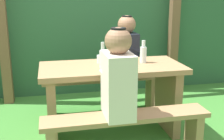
{
  "coord_description": "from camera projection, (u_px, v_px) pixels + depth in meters",
  "views": [
    {
      "loc": [
        -0.58,
        -2.69,
        1.42
      ],
      "look_at": [
        0.0,
        0.0,
        0.69
      ],
      "focal_mm": 46.45,
      "sensor_mm": 36.0,
      "label": 1
    }
  ],
  "objects": [
    {
      "name": "bench_far",
      "position": [
        102.0,
        87.0,
        3.48
      ],
      "size": [
        1.4,
        0.24,
        0.45
      ],
      "color": "#9E7A51",
      "rests_on": "ground_plane"
    },
    {
      "name": "cell_phone",
      "position": [
        122.0,
        65.0,
        2.83
      ],
      "size": [
        0.11,
        0.15,
        0.01
      ],
      "primitive_type": "cube",
      "rotation": [
        0.0,
        0.0,
        0.31
      ],
      "color": "silver",
      "rests_on": "picnic_table"
    },
    {
      "name": "person_black_coat",
      "position": [
        126.0,
        49.0,
        3.41
      ],
      "size": [
        0.25,
        0.35,
        0.72
      ],
      "color": "black",
      "rests_on": "bench_far"
    },
    {
      "name": "ground_plane",
      "position": [
        112.0,
        133.0,
        3.03
      ],
      "size": [
        12.0,
        12.0,
        0.0
      ],
      "primitive_type": "plane",
      "color": "#3C7F31"
    },
    {
      "name": "person_white_shirt",
      "position": [
        118.0,
        76.0,
        2.28
      ],
      "size": [
        0.25,
        0.35,
        0.72
      ],
      "color": "silver",
      "rests_on": "bench_near"
    },
    {
      "name": "hedge_backdrop",
      "position": [
        88.0,
        27.0,
        4.48
      ],
      "size": [
        6.4,
        0.9,
        1.83
      ],
      "primitive_type": "cube",
      "color": "#2C5B37",
      "rests_on": "ground_plane"
    },
    {
      "name": "bench_near",
      "position": [
        126.0,
        129.0,
        2.41
      ],
      "size": [
        1.4,
        0.24,
        0.45
      ],
      "color": "#9E7A51",
      "rests_on": "ground_plane"
    },
    {
      "name": "bottle_left",
      "position": [
        143.0,
        54.0,
        2.93
      ],
      "size": [
        0.07,
        0.07,
        0.23
      ],
      "color": "silver",
      "rests_on": "picnic_table"
    },
    {
      "name": "picnic_table",
      "position": [
        112.0,
        88.0,
        2.9
      ],
      "size": [
        1.4,
        0.64,
        0.73
      ],
      "color": "#9E7A51",
      "rests_on": "ground_plane"
    },
    {
      "name": "pergola_post_left",
      "position": [
        2.0,
        20.0,
        3.61
      ],
      "size": [
        0.12,
        0.12,
        2.19
      ],
      "primitive_type": "cube",
      "color": "brown",
      "rests_on": "ground_plane"
    },
    {
      "name": "drinking_glass",
      "position": [
        100.0,
        59.0,
        2.93
      ],
      "size": [
        0.07,
        0.07,
        0.08
      ],
      "primitive_type": "cylinder",
      "color": "silver",
      "rests_on": "picnic_table"
    },
    {
      "name": "bottle_right",
      "position": [
        103.0,
        58.0,
        2.72
      ],
      "size": [
        0.06,
        0.06,
        0.25
      ],
      "color": "silver",
      "rests_on": "picnic_table"
    },
    {
      "name": "pergola_post_right",
      "position": [
        175.0,
        17.0,
        4.08
      ],
      "size": [
        0.12,
        0.12,
        2.19
      ],
      "primitive_type": "cube",
      "color": "brown",
      "rests_on": "ground_plane"
    }
  ]
}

